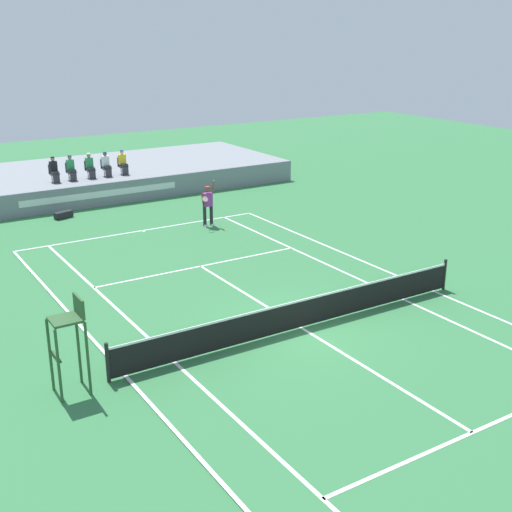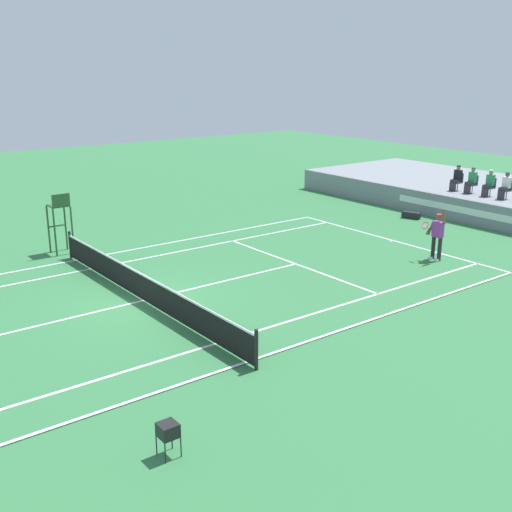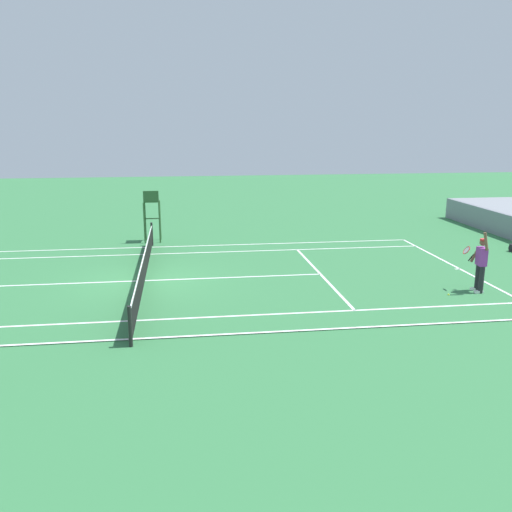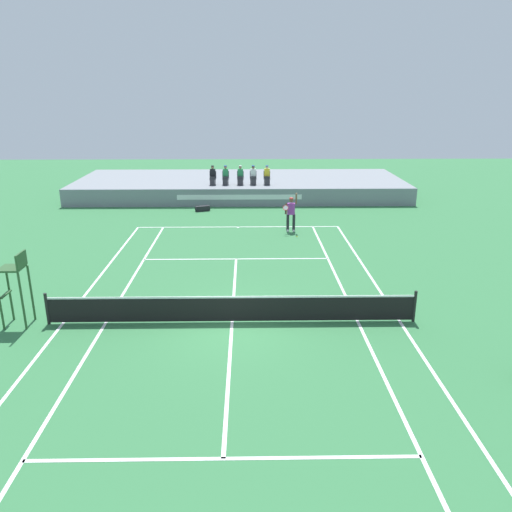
% 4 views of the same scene
% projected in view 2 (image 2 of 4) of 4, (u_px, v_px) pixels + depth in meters
% --- Properties ---
extents(ground_plane, '(80.00, 80.00, 0.00)m').
position_uv_depth(ground_plane, '(143.00, 301.00, 20.07)').
color(ground_plane, '#337542').
extents(court, '(11.08, 23.88, 0.03)m').
position_uv_depth(court, '(143.00, 301.00, 20.06)').
color(court, '#337542').
rests_on(court, ground).
extents(net, '(11.98, 0.10, 1.07)m').
position_uv_depth(net, '(142.00, 286.00, 19.92)').
color(net, black).
rests_on(net, ground).
extents(barrier_wall, '(22.92, 0.25, 1.15)m').
position_uv_depth(barrier_wall, '(468.00, 212.00, 29.82)').
color(barrier_wall, gray).
rests_on(barrier_wall, ground).
extents(spectator_seated_0, '(0.44, 0.60, 1.27)m').
position_uv_depth(spectator_seated_0, '(457.00, 179.00, 31.69)').
color(spectator_seated_0, '#474C56').
rests_on(spectator_seated_0, bleacher_platform).
extents(spectator_seated_1, '(0.44, 0.60, 1.27)m').
position_uv_depth(spectator_seated_1, '(471.00, 181.00, 31.04)').
color(spectator_seated_1, '#474C56').
rests_on(spectator_seated_1, bleacher_platform).
extents(spectator_seated_2, '(0.44, 0.60, 1.27)m').
position_uv_depth(spectator_seated_2, '(489.00, 184.00, 30.29)').
color(spectator_seated_2, '#474C56').
rests_on(spectator_seated_2, bleacher_platform).
extents(spectator_seated_3, '(0.44, 0.60, 1.27)m').
position_uv_depth(spectator_seated_3, '(505.00, 186.00, 29.64)').
color(spectator_seated_3, '#474C56').
rests_on(spectator_seated_3, bleacher_platform).
extents(tennis_player, '(0.79, 0.62, 2.08)m').
position_uv_depth(tennis_player, '(437.00, 235.00, 24.05)').
color(tennis_player, '#232328').
rests_on(tennis_player, ground).
extents(tennis_ball, '(0.07, 0.07, 0.07)m').
position_uv_depth(tennis_ball, '(421.00, 266.00, 23.48)').
color(tennis_ball, '#D1E533').
rests_on(tennis_ball, ground).
extents(umpire_chair, '(0.77, 0.77, 2.44)m').
position_uv_depth(umpire_chair, '(60.00, 215.00, 24.80)').
color(umpire_chair, '#2D562D').
rests_on(umpire_chair, ground).
extents(equipment_bag, '(0.96, 0.60, 0.32)m').
position_uv_depth(equipment_bag, '(411.00, 215.00, 30.95)').
color(equipment_bag, black).
rests_on(equipment_bag, ground).
extents(ball_hopper, '(0.36, 0.36, 0.70)m').
position_uv_depth(ball_hopper, '(168.00, 430.00, 11.95)').
color(ball_hopper, black).
rests_on(ball_hopper, ground).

